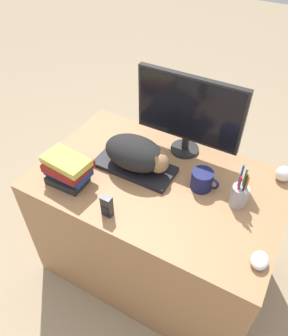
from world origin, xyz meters
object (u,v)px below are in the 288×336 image
at_px(coffee_mug, 202,180).
at_px(baseball, 284,174).
at_px(computer_mouse, 260,260).
at_px(phone, 107,206).
at_px(monitor, 189,112).
at_px(keyboard, 135,167).
at_px(book_stack, 68,169).
at_px(cat, 137,154).
at_px(pen_cup, 239,195).

relative_size(coffee_mug, baseball, 1.79).
distance_m(computer_mouse, coffee_mug, 0.43).
height_order(coffee_mug, phone, phone).
relative_size(monitor, baseball, 7.22).
relative_size(coffee_mug, phone, 1.24).
distance_m(keyboard, book_stack, 0.32).
distance_m(cat, book_stack, 0.33).
distance_m(monitor, phone, 0.59).
relative_size(baseball, book_stack, 0.33).
distance_m(baseball, phone, 0.84).
bearing_deg(book_stack, computer_mouse, -0.00).
height_order(pen_cup, book_stack, pen_cup).
bearing_deg(baseball, book_stack, -150.20).
xyz_separation_m(computer_mouse, phone, (-0.63, -0.08, 0.03)).
distance_m(monitor, coffee_mug, 0.33).
distance_m(baseball, book_stack, 1.01).
bearing_deg(keyboard, coffee_mug, 6.85).
xyz_separation_m(coffee_mug, book_stack, (-0.56, -0.26, 0.03)).
distance_m(cat, coffee_mug, 0.33).
xyz_separation_m(monitor, coffee_mug, (0.18, -0.20, -0.19)).
bearing_deg(monitor, computer_mouse, -42.40).
bearing_deg(keyboard, pen_cup, 2.42).
relative_size(pen_cup, book_stack, 0.99).
height_order(computer_mouse, coffee_mug, coffee_mug).
relative_size(cat, baseball, 4.46).
bearing_deg(computer_mouse, coffee_mug, 141.89).
xyz_separation_m(cat, monitor, (0.14, 0.24, 0.14)).
bearing_deg(pen_cup, phone, -144.97).
distance_m(cat, phone, 0.31).
bearing_deg(pen_cup, coffee_mug, 173.99).
height_order(baseball, phone, phone).
xyz_separation_m(monitor, phone, (-0.11, -0.55, -0.19)).
height_order(cat, coffee_mug, cat).
xyz_separation_m(pen_cup, phone, (-0.47, -0.33, -0.01)).
relative_size(computer_mouse, pen_cup, 0.38).
height_order(cat, computer_mouse, cat).
height_order(coffee_mug, baseball, coffee_mug).
bearing_deg(pen_cup, keyboard, -177.58).
bearing_deg(pen_cup, baseball, 61.41).
bearing_deg(monitor, pen_cup, -32.33).
bearing_deg(baseball, coffee_mug, -143.18).
relative_size(cat, book_stack, 1.48).
xyz_separation_m(keyboard, baseball, (0.65, 0.28, 0.02)).
distance_m(coffee_mug, phone, 0.45).
relative_size(cat, monitor, 0.62).
bearing_deg(pen_cup, book_stack, -161.49).
height_order(coffee_mug, pen_cup, pen_cup).
relative_size(computer_mouse, phone, 0.79).
bearing_deg(book_stack, coffee_mug, 25.35).
relative_size(monitor, book_stack, 2.39).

